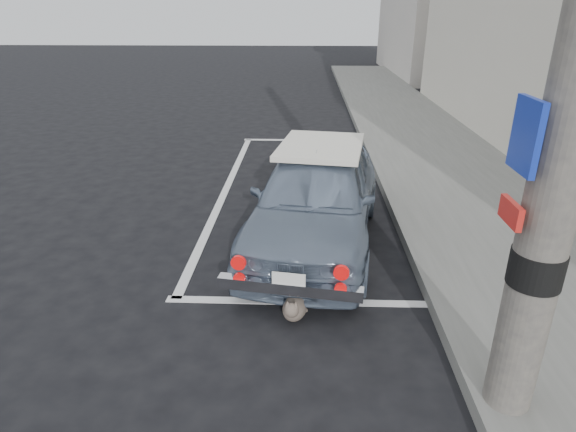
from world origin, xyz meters
name	(u,v)px	position (x,y,z in m)	size (l,w,h in m)	color
ground	(262,277)	(0.00, 0.00, 0.00)	(80.00, 80.00, 0.00)	black
sidewalk	(482,210)	(3.20, 2.00, 0.07)	(2.80, 40.00, 0.15)	#61615C
pline_rear	(305,302)	(0.50, -0.50, 0.00)	(3.00, 0.12, 0.01)	silver
pline_front	(306,140)	(0.50, 6.50, 0.00)	(3.00, 0.12, 0.01)	silver
pline_side	(226,189)	(-0.90, 3.00, 0.00)	(0.12, 7.00, 0.01)	silver
retro_coupe	(316,196)	(0.63, 1.00, 0.65)	(2.09, 3.99, 1.29)	slate
cat	(294,307)	(0.40, -0.80, 0.14)	(0.30, 0.55, 0.30)	#685B4F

